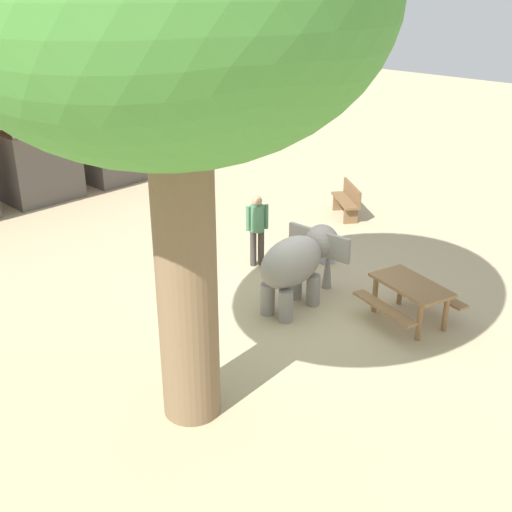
{
  "coord_description": "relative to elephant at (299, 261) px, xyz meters",
  "views": [
    {
      "loc": [
        -8.42,
        -7.08,
        5.97
      ],
      "look_at": [
        -0.06,
        1.01,
        0.8
      ],
      "focal_mm": 44.71,
      "sensor_mm": 36.0,
      "label": 1
    }
  ],
  "objects": [
    {
      "name": "market_stall_red",
      "position": [
        2.4,
        9.7,
        0.2
      ],
      "size": [
        2.5,
        2.5,
        2.52
      ],
      "color": "#59514C",
      "rests_on": "ground_plane"
    },
    {
      "name": "market_stall_orange",
      "position": [
        -0.2,
        9.7,
        0.2
      ],
      "size": [
        2.5,
        2.5,
        2.52
      ],
      "color": "#59514C",
      "rests_on": "ground_plane"
    },
    {
      "name": "ground_plane",
      "position": [
        -0.1,
        -0.04,
        -0.94
      ],
      "size": [
        60.0,
        60.0,
        0.0
      ],
      "primitive_type": "plane",
      "color": "tan"
    },
    {
      "name": "elephant",
      "position": [
        0.0,
        0.0,
        0.0
      ],
      "size": [
        2.13,
        1.43,
        1.47
      ],
      "rotation": [
        0.0,
        0.0,
        0.06
      ],
      "color": "gray",
      "rests_on": "ground_plane"
    },
    {
      "name": "feed_bucket",
      "position": [
        2.0,
        0.85,
        -0.78
      ],
      "size": [
        0.36,
        0.36,
        0.32
      ],
      "primitive_type": "cylinder",
      "color": "gray",
      "rests_on": "ground_plane"
    },
    {
      "name": "wooden_bench",
      "position": [
        4.72,
        2.3,
        -0.47
      ],
      "size": [
        1.16,
        1.36,
        0.88
      ],
      "rotation": [
        0.0,
        0.0,
        0.93
      ],
      "color": "brown",
      "rests_on": "ground_plane"
    },
    {
      "name": "person_handler",
      "position": [
        0.8,
        1.87,
        0.01
      ],
      "size": [
        0.46,
        0.32,
        1.62
      ],
      "rotation": [
        0.0,
        0.0,
        -2.07
      ],
      "color": "#3F3833",
      "rests_on": "ground_plane"
    },
    {
      "name": "picnic_table_near",
      "position": [
        0.96,
        -1.9,
        -0.36
      ],
      "size": [
        1.83,
        1.85,
        0.78
      ],
      "rotation": [
        0.0,
        0.0,
        4.44
      ],
      "color": "olive",
      "rests_on": "ground_plane"
    },
    {
      "name": "shade_tree_main",
      "position": [
        -3.59,
        -1.02,
        4.72
      ],
      "size": [
        5.54,
        5.08,
        7.73
      ],
      "color": "brown",
      "rests_on": "ground_plane"
    }
  ]
}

